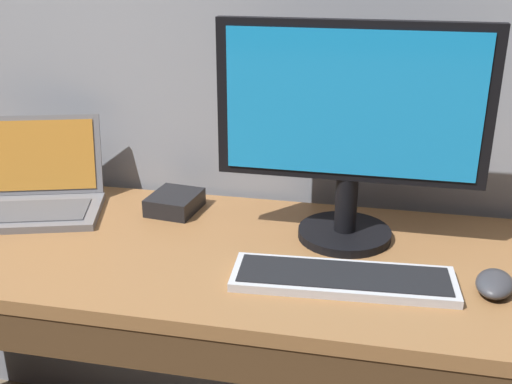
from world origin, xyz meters
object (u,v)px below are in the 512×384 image
Objects in this scene: wired_keyboard at (343,279)px; external_drive_box at (175,202)px; computer_mouse at (495,284)px; laptop_space_gray at (32,193)px; external_monitor at (350,127)px.

external_drive_box reaches higher than wired_keyboard.
wired_keyboard is 4.15× the size of computer_mouse.
external_monitor is (0.78, -0.01, 0.22)m from laptop_space_gray.
laptop_space_gray is 0.88× the size of wired_keyboard.
laptop_space_gray reaches higher than external_drive_box.
laptop_space_gray is 0.81m from external_monitor.
laptop_space_gray is at bearing 179.32° from external_monitor.
wired_keyboard is (0.79, -0.20, -0.04)m from laptop_space_gray.
laptop_space_gray is 3.01× the size of external_drive_box.
computer_mouse is at bearing -9.38° from laptop_space_gray.
external_monitor is at bearing -0.68° from laptop_space_gray.
computer_mouse is (0.29, 0.03, 0.01)m from wired_keyboard.
laptop_space_gray is 0.69× the size of external_monitor.
computer_mouse is at bearing 5.08° from wired_keyboard.
external_monitor reaches higher than laptop_space_gray.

